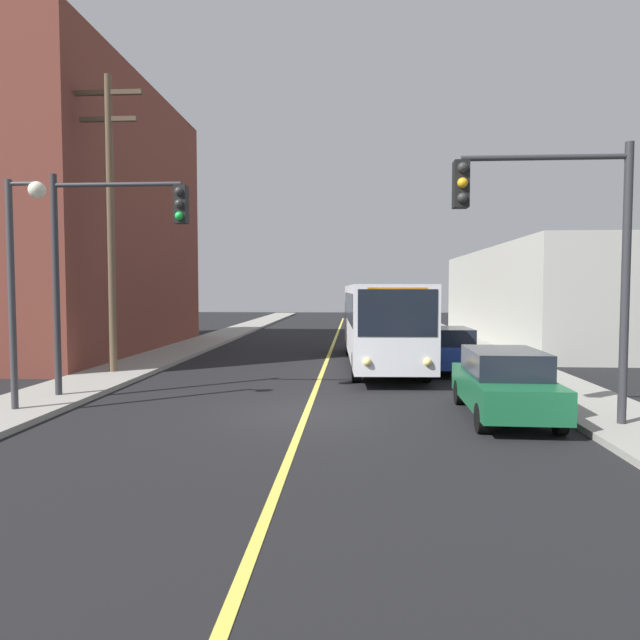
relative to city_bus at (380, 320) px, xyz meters
The scene contains 13 objects.
ground_plane 9.31m from the city_bus, 103.94° to the right, with size 120.00×120.00×0.00m, color black.
sidewalk_left 9.68m from the city_bus, behind, with size 2.50×90.00×0.15m, color gray.
sidewalk_right 5.46m from the city_bus, 12.68° to the left, with size 2.50×90.00×0.15m, color gray.
lane_stripe_center 6.77m from the city_bus, 109.73° to the left, with size 0.16×60.00×0.01m, color #D8CC4C.
building_left_brick 16.76m from the city_bus, 166.67° to the left, with size 10.00×16.05×12.73m.
building_right_warehouse 16.38m from the city_bus, 41.28° to the left, with size 12.00×22.03×5.32m.
city_bus is the anchor object (origin of this frame).
parked_car_green 9.56m from the city_bus, 74.68° to the right, with size 1.92×4.45×1.62m.
parked_car_blue 3.05m from the city_bus, 33.36° to the right, with size 1.84×4.41×1.62m.
utility_pole_near 10.86m from the city_bus, 160.57° to the right, with size 2.40×0.28×10.26m.
traffic_signal_left_corner 11.15m from the city_bus, 134.42° to the right, with size 3.75×0.48×6.00m.
traffic_signal_right_corner 11.01m from the city_bus, 72.59° to the right, with size 3.75×0.48×6.00m.
street_lamp_left 13.31m from the city_bus, 133.26° to the right, with size 0.98×0.40×5.50m.
Camera 1 is at (1.17, -13.76, 3.05)m, focal length 31.59 mm.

